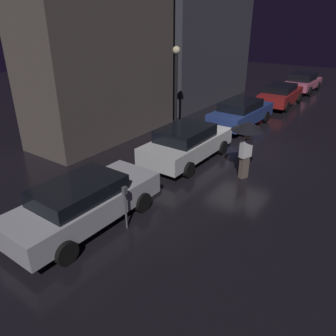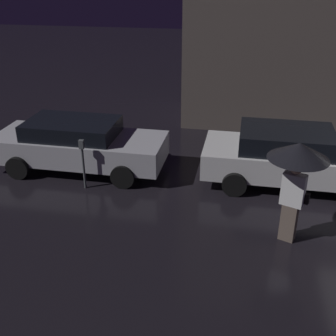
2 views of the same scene
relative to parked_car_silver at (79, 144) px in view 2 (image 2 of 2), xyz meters
name	(u,v)px [view 2 (image 2 of 2)]	position (x,y,z in m)	size (l,w,h in m)	color
building_facade_left	(303,0)	(6.02, 5.18, 3.37)	(7.48, 3.00, 8.24)	#564C47
parked_car_silver	(79,144)	(0.00, 0.00, 0.00)	(4.67, 1.96, 1.40)	#B7B7BF
parked_car_white	(290,156)	(5.63, 0.15, 0.02)	(4.48, 2.07, 1.46)	silver
pedestrian_with_umbrella	(297,163)	(5.45, -2.46, 1.01)	(1.17, 1.17, 2.16)	#66564C
parking_meter	(83,159)	(0.53, -1.07, 0.07)	(0.12, 0.10, 1.31)	#4C5154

